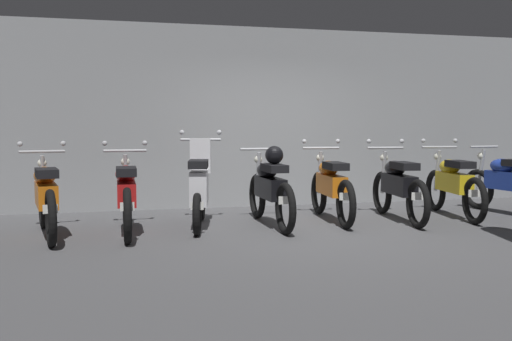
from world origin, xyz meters
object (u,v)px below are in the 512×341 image
at_px(motorbike_slot_1, 126,194).
at_px(motorbike_slot_6, 453,184).
at_px(motorbike_slot_0, 46,196).
at_px(motorbike_slot_2, 199,188).
at_px(motorbike_slot_5, 398,186).
at_px(motorbike_slot_3, 270,187).
at_px(motorbike_slot_4, 331,186).
at_px(motorbike_slot_7, 509,182).

relative_size(motorbike_slot_1, motorbike_slot_6, 1.00).
bearing_deg(motorbike_slot_0, motorbike_slot_2, 6.62).
height_order(motorbike_slot_2, motorbike_slot_5, motorbike_slot_2).
bearing_deg(motorbike_slot_3, motorbike_slot_1, -177.40).
bearing_deg(motorbike_slot_2, motorbike_slot_4, 1.71).
xyz_separation_m(motorbike_slot_3, motorbike_slot_4, (0.95, 0.19, -0.03)).
bearing_deg(motorbike_slot_1, motorbike_slot_4, 5.54).
height_order(motorbike_slot_0, motorbike_slot_5, same).
distance_m(motorbike_slot_1, motorbike_slot_3, 1.89).
height_order(motorbike_slot_6, motorbike_slot_7, motorbike_slot_6).
bearing_deg(motorbike_slot_7, motorbike_slot_6, 178.34).
bearing_deg(motorbike_slot_1, motorbike_slot_5, 1.19).
bearing_deg(motorbike_slot_1, motorbike_slot_6, 2.12).
xyz_separation_m(motorbike_slot_2, motorbike_slot_5, (2.83, -0.14, -0.04)).
distance_m(motorbike_slot_0, motorbike_slot_2, 1.91).
bearing_deg(motorbike_slot_2, motorbike_slot_6, -0.66).
height_order(motorbike_slot_5, motorbike_slot_7, motorbike_slot_5).
xyz_separation_m(motorbike_slot_3, motorbike_slot_5, (1.89, -0.01, -0.03)).
distance_m(motorbike_slot_1, motorbike_slot_5, 3.78).
xyz_separation_m(motorbike_slot_6, motorbike_slot_7, (0.94, -0.03, -0.00)).
bearing_deg(motorbike_slot_1, motorbike_slot_2, 12.94).
height_order(motorbike_slot_2, motorbike_slot_4, motorbike_slot_2).
bearing_deg(motorbike_slot_2, motorbike_slot_3, -8.10).
distance_m(motorbike_slot_5, motorbike_slot_7, 1.88).
relative_size(motorbike_slot_2, motorbike_slot_5, 0.85).
relative_size(motorbike_slot_2, motorbike_slot_6, 0.86).
relative_size(motorbike_slot_0, motorbike_slot_4, 0.99).
height_order(motorbike_slot_0, motorbike_slot_1, same).
xyz_separation_m(motorbike_slot_1, motorbike_slot_2, (0.95, 0.22, 0.04)).
xyz_separation_m(motorbike_slot_2, motorbike_slot_4, (1.88, 0.06, -0.04)).
height_order(motorbike_slot_2, motorbike_slot_7, motorbike_slot_2).
bearing_deg(motorbike_slot_3, motorbike_slot_4, 11.31).
bearing_deg(motorbike_slot_4, motorbike_slot_6, -3.02).
height_order(motorbike_slot_3, motorbike_slot_6, motorbike_slot_6).
relative_size(motorbike_slot_1, motorbike_slot_7, 1.00).
bearing_deg(motorbike_slot_6, motorbike_slot_0, -178.21).
distance_m(motorbike_slot_1, motorbike_slot_2, 0.98).
distance_m(motorbike_slot_2, motorbike_slot_3, 0.95).
bearing_deg(motorbike_slot_4, motorbike_slot_5, -11.73).
height_order(motorbike_slot_3, motorbike_slot_4, motorbike_slot_4).
bearing_deg(motorbike_slot_5, motorbike_slot_4, 168.27).
bearing_deg(motorbike_slot_3, motorbike_slot_7, 0.95).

